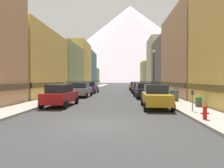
{
  "coord_description": "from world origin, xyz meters",
  "views": [
    {
      "loc": [
        1.22,
        -9.55,
        2.16
      ],
      "look_at": [
        -0.7,
        29.78,
        1.35
      ],
      "focal_mm": 32.28,
      "sensor_mm": 36.0,
      "label": 1
    }
  ],
  "objects_px": {
    "trash_bin_right": "(175,96)",
    "fire_hydrant_near": "(205,112)",
    "car_left_2": "(91,88)",
    "parking_meter_near": "(192,98)",
    "potted_plant_1": "(172,93)",
    "potted_plant_0": "(164,91)",
    "car_right_3": "(135,86)",
    "car_right_0": "(156,96)",
    "streetlamp_right": "(154,66)",
    "car_left_0": "(60,95)",
    "pedestrian_0": "(65,89)",
    "car_right_2": "(138,88)",
    "car_right_1": "(144,90)",
    "potted_plant_2": "(199,101)",
    "car_left_1": "(82,90)"
  },
  "relations": [
    {
      "from": "trash_bin_right",
      "to": "potted_plant_1",
      "type": "distance_m",
      "value": 4.02
    },
    {
      "from": "car_left_2",
      "to": "pedestrian_0",
      "type": "distance_m",
      "value": 6.75
    },
    {
      "from": "trash_bin_right",
      "to": "fire_hydrant_near",
      "type": "bearing_deg",
      "value": -95.68
    },
    {
      "from": "car_right_3",
      "to": "potted_plant_0",
      "type": "relative_size",
      "value": 5.11
    },
    {
      "from": "potted_plant_0",
      "to": "car_right_2",
      "type": "bearing_deg",
      "value": 131.89
    },
    {
      "from": "car_right_2",
      "to": "trash_bin_right",
      "type": "relative_size",
      "value": 4.53
    },
    {
      "from": "car_left_2",
      "to": "parking_meter_near",
      "type": "height_order",
      "value": "car_left_2"
    },
    {
      "from": "car_right_1",
      "to": "pedestrian_0",
      "type": "relative_size",
      "value": 2.57
    },
    {
      "from": "car_right_0",
      "to": "potted_plant_1",
      "type": "xyz_separation_m",
      "value": [
        3.2,
        8.01,
        -0.21
      ]
    },
    {
      "from": "parking_meter_near",
      "to": "trash_bin_right",
      "type": "relative_size",
      "value": 1.36
    },
    {
      "from": "car_right_2",
      "to": "potted_plant_1",
      "type": "relative_size",
      "value": 4.5
    },
    {
      "from": "trash_bin_right",
      "to": "potted_plant_1",
      "type": "bearing_deg",
      "value": 80.69
    },
    {
      "from": "streetlamp_right",
      "to": "potted_plant_2",
      "type": "bearing_deg",
      "value": -81.35
    },
    {
      "from": "trash_bin_right",
      "to": "streetlamp_right",
      "type": "bearing_deg",
      "value": 98.4
    },
    {
      "from": "car_right_3",
      "to": "potted_plant_1",
      "type": "relative_size",
      "value": 4.5
    },
    {
      "from": "car_right_0",
      "to": "streetlamp_right",
      "type": "distance_m",
      "value": 11.35
    },
    {
      "from": "potted_plant_0",
      "to": "car_right_3",
      "type": "bearing_deg",
      "value": 104.51
    },
    {
      "from": "potted_plant_0",
      "to": "pedestrian_0",
      "type": "distance_m",
      "value": 13.39
    },
    {
      "from": "potted_plant_2",
      "to": "pedestrian_0",
      "type": "bearing_deg",
      "value": 140.84
    },
    {
      "from": "fire_hydrant_near",
      "to": "potted_plant_1",
      "type": "distance_m",
      "value": 13.11
    },
    {
      "from": "fire_hydrant_near",
      "to": "pedestrian_0",
      "type": "bearing_deg",
      "value": 126.57
    },
    {
      "from": "car_right_3",
      "to": "potted_plant_2",
      "type": "bearing_deg",
      "value": -82.72
    },
    {
      "from": "car_left_1",
      "to": "potted_plant_2",
      "type": "bearing_deg",
      "value": -41.5
    },
    {
      "from": "car_left_0",
      "to": "car_right_2",
      "type": "bearing_deg",
      "value": 63.82
    },
    {
      "from": "trash_bin_right",
      "to": "car_right_0",
      "type": "bearing_deg",
      "value": -122.22
    },
    {
      "from": "potted_plant_1",
      "to": "streetlamp_right",
      "type": "bearing_deg",
      "value": 120.45
    },
    {
      "from": "car_left_2",
      "to": "car_right_0",
      "type": "height_order",
      "value": "same"
    },
    {
      "from": "car_left_1",
      "to": "pedestrian_0",
      "type": "distance_m",
      "value": 2.74
    },
    {
      "from": "pedestrian_0",
      "to": "fire_hydrant_near",
      "type": "bearing_deg",
      "value": -53.43
    },
    {
      "from": "car_left_0",
      "to": "potted_plant_1",
      "type": "distance_m",
      "value": 13.0
    },
    {
      "from": "car_left_0",
      "to": "streetlamp_right",
      "type": "height_order",
      "value": "streetlamp_right"
    },
    {
      "from": "potted_plant_0",
      "to": "potted_plant_2",
      "type": "distance_m",
      "value": 12.7
    },
    {
      "from": "potted_plant_0",
      "to": "potted_plant_1",
      "type": "height_order",
      "value": "potted_plant_1"
    },
    {
      "from": "parking_meter_near",
      "to": "streetlamp_right",
      "type": "height_order",
      "value": "streetlamp_right"
    },
    {
      "from": "streetlamp_right",
      "to": "car_right_1",
      "type": "bearing_deg",
      "value": -123.61
    },
    {
      "from": "car_right_0",
      "to": "potted_plant_2",
      "type": "relative_size",
      "value": 5.65
    },
    {
      "from": "streetlamp_right",
      "to": "car_left_1",
      "type": "bearing_deg",
      "value": -171.98
    },
    {
      "from": "car_right_3",
      "to": "pedestrian_0",
      "type": "relative_size",
      "value": 2.56
    },
    {
      "from": "potted_plant_1",
      "to": "potted_plant_2",
      "type": "xyz_separation_m",
      "value": [
        -0.0,
        -8.04,
        -0.15
      ]
    },
    {
      "from": "parking_meter_near",
      "to": "car_right_3",
      "type": "bearing_deg",
      "value": 94.08
    },
    {
      "from": "pedestrian_0",
      "to": "car_left_2",
      "type": "bearing_deg",
      "value": 68.69
    },
    {
      "from": "fire_hydrant_near",
      "to": "car_left_0",
      "type": "bearing_deg",
      "value": 148.0
    },
    {
      "from": "fire_hydrant_near",
      "to": "trash_bin_right",
      "type": "bearing_deg",
      "value": 84.32
    },
    {
      "from": "fire_hydrant_near",
      "to": "streetlamp_right",
      "type": "distance_m",
      "value": 16.2
    },
    {
      "from": "car_right_1",
      "to": "car_right_2",
      "type": "bearing_deg",
      "value": 89.98
    },
    {
      "from": "car_right_1",
      "to": "potted_plant_0",
      "type": "height_order",
      "value": "car_right_1"
    },
    {
      "from": "car_right_3",
      "to": "car_left_2",
      "type": "bearing_deg",
      "value": -133.54
    },
    {
      "from": "car_left_0",
      "to": "car_left_2",
      "type": "xyz_separation_m",
      "value": [
        0.0,
        16.28,
        0.0
      ]
    },
    {
      "from": "car_left_2",
      "to": "car_right_3",
      "type": "distance_m",
      "value": 11.03
    },
    {
      "from": "car_left_2",
      "to": "potted_plant_0",
      "type": "bearing_deg",
      "value": -22.06
    }
  ]
}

